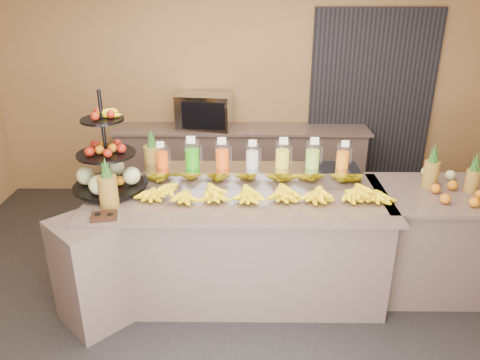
{
  "coord_description": "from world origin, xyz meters",
  "views": [
    {
      "loc": [
        0.04,
        -3.21,
        2.58
      ],
      "look_at": [
        0.01,
        0.3,
        1.08
      ],
      "focal_mm": 35.0,
      "sensor_mm": 36.0,
      "label": 1
    }
  ],
  "objects_px": {
    "banana_heap": "(266,190)",
    "right_fruit_pile": "(453,185)",
    "condiment_caddy": "(104,216)",
    "oven_warmer": "(205,111)",
    "fruit_stand": "(112,167)",
    "pitcher_tray": "(252,175)"
  },
  "relations": [
    {
      "from": "condiment_caddy",
      "to": "right_fruit_pile",
      "type": "xyz_separation_m",
      "value": [
        2.8,
        0.46,
        0.06
      ]
    },
    {
      "from": "right_fruit_pile",
      "to": "oven_warmer",
      "type": "distance_m",
      "value": 2.91
    },
    {
      "from": "banana_heap",
      "to": "pitcher_tray",
      "type": "bearing_deg",
      "value": 108.06
    },
    {
      "from": "fruit_stand",
      "to": "right_fruit_pile",
      "type": "xyz_separation_m",
      "value": [
        2.84,
        -0.03,
        -0.15
      ]
    },
    {
      "from": "fruit_stand",
      "to": "right_fruit_pile",
      "type": "bearing_deg",
      "value": 10.94
    },
    {
      "from": "banana_heap",
      "to": "oven_warmer",
      "type": "height_order",
      "value": "oven_warmer"
    },
    {
      "from": "banana_heap",
      "to": "right_fruit_pile",
      "type": "xyz_separation_m",
      "value": [
        1.57,
        0.12,
        -0.0
      ]
    },
    {
      "from": "oven_warmer",
      "to": "right_fruit_pile",
      "type": "bearing_deg",
      "value": -32.69
    },
    {
      "from": "pitcher_tray",
      "to": "fruit_stand",
      "type": "distance_m",
      "value": 1.19
    },
    {
      "from": "banana_heap",
      "to": "fruit_stand",
      "type": "height_order",
      "value": "fruit_stand"
    },
    {
      "from": "pitcher_tray",
      "to": "right_fruit_pile",
      "type": "height_order",
      "value": "right_fruit_pile"
    },
    {
      "from": "condiment_caddy",
      "to": "right_fruit_pile",
      "type": "relative_size",
      "value": 0.44
    },
    {
      "from": "fruit_stand",
      "to": "oven_warmer",
      "type": "bearing_deg",
      "value": 82.88
    },
    {
      "from": "condiment_caddy",
      "to": "oven_warmer",
      "type": "xyz_separation_m",
      "value": [
        0.58,
        2.34,
        0.2
      ]
    },
    {
      "from": "banana_heap",
      "to": "fruit_stand",
      "type": "xyz_separation_m",
      "value": [
        -1.28,
        0.15,
        0.14
      ]
    },
    {
      "from": "pitcher_tray",
      "to": "oven_warmer",
      "type": "relative_size",
      "value": 2.94
    },
    {
      "from": "condiment_caddy",
      "to": "oven_warmer",
      "type": "relative_size",
      "value": 0.3
    },
    {
      "from": "condiment_caddy",
      "to": "oven_warmer",
      "type": "distance_m",
      "value": 2.42
    },
    {
      "from": "pitcher_tray",
      "to": "condiment_caddy",
      "type": "xyz_separation_m",
      "value": [
        -1.13,
        -0.67,
        -0.06
      ]
    },
    {
      "from": "banana_heap",
      "to": "fruit_stand",
      "type": "distance_m",
      "value": 1.29
    },
    {
      "from": "oven_warmer",
      "to": "condiment_caddy",
      "type": "bearing_deg",
      "value": -96.35
    },
    {
      "from": "fruit_stand",
      "to": "condiment_caddy",
      "type": "bearing_deg",
      "value": -73.51
    }
  ]
}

